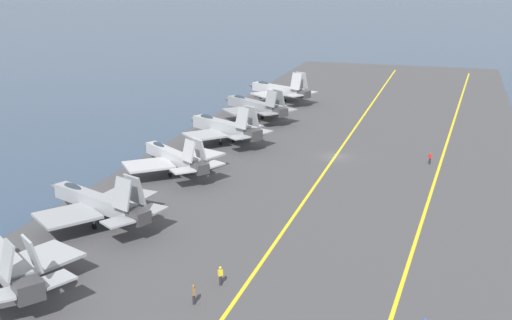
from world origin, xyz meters
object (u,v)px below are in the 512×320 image
object	(u,v)px
parked_jet_second	(97,202)
parked_jet_fifth	(254,106)
parked_jet_fourth	(223,127)
parked_jet_third	(174,157)
parked_jet_sixth	(278,90)
parked_jet_nearest	(3,261)
crew_yellow_vest	(220,275)
crew_brown_vest	(194,293)
crew_red_vest	(430,158)

from	to	relation	value
parked_jet_second	parked_jet_fifth	world-z (taller)	parked_jet_second
parked_jet_fourth	parked_jet_third	bearing A→B (deg)	177.94
parked_jet_third	parked_jet_sixth	world-z (taller)	parked_jet_sixth
parked_jet_nearest	crew_yellow_vest	xyz separation A→B (m)	(6.39, -17.16, -1.74)
parked_jet_second	parked_jet_third	bearing A→B (deg)	-1.42
crew_yellow_vest	parked_jet_nearest	bearing A→B (deg)	110.42
parked_jet_sixth	crew_brown_vest	bearing A→B (deg)	-169.21
parked_jet_nearest	parked_jet_fifth	xyz separation A→B (m)	(68.63, -0.53, -0.11)
parked_jet_sixth	crew_yellow_vest	distance (m)	80.90
parked_jet_nearest	crew_brown_vest	world-z (taller)	parked_jet_nearest
parked_jet_third	crew_brown_vest	bearing A→B (deg)	-153.05
parked_jet_third	parked_jet_fifth	xyz separation A→B (m)	(34.45, -0.33, 0.20)
parked_jet_second	parked_jet_fourth	world-z (taller)	parked_jet_fourth
parked_jet_fourth	parked_jet_nearest	bearing A→B (deg)	179.09
parked_jet_nearest	crew_brown_vest	size ratio (longest dim) A/B	8.29
parked_jet_fifth	crew_brown_vest	world-z (taller)	parked_jet_fifth
parked_jet_third	crew_brown_vest	xyz separation A→B (m)	(-31.55, -16.04, -1.43)
parked_jet_third	parked_jet_fourth	size ratio (longest dim) A/B	0.93
parked_jet_second	parked_jet_fifth	size ratio (longest dim) A/B	0.99
parked_jet_second	crew_red_vest	xyz separation A→B (m)	(33.64, -32.96, -1.60)
parked_jet_fifth	parked_jet_sixth	size ratio (longest dim) A/B	1.00
crew_red_vest	parked_jet_third	bearing A→B (deg)	114.70
parked_jet_second	crew_yellow_vest	size ratio (longest dim) A/B	9.25
parked_jet_sixth	crew_yellow_vest	bearing A→B (deg)	-168.07
parked_jet_nearest	parked_jet_second	size ratio (longest dim) A/B	0.90
parked_jet_fifth	crew_brown_vest	xyz separation A→B (m)	(-66.00, -15.71, -1.63)
parked_jet_fourth	parked_jet_sixth	bearing A→B (deg)	0.65
parked_jet_third	crew_red_vest	bearing A→B (deg)	-65.30
parked_jet_second	parked_jet_third	world-z (taller)	parked_jet_second
parked_jet_third	parked_jet_fifth	bearing A→B (deg)	-0.55
parked_jet_fifth	parked_jet_third	bearing A→B (deg)	179.45
crew_yellow_vest	crew_red_vest	world-z (taller)	crew_yellow_vest
parked_jet_fifth	parked_jet_second	bearing A→B (deg)	179.14
parked_jet_second	crew_yellow_vest	bearing A→B (deg)	-117.57
parked_jet_third	crew_yellow_vest	xyz separation A→B (m)	(-27.79, -16.96, -1.43)
parked_jet_nearest	parked_jet_fifth	distance (m)	68.63
parked_jet_nearest	crew_yellow_vest	world-z (taller)	parked_jet_nearest
parked_jet_third	parked_jet_second	bearing A→B (deg)	178.58
parked_jet_third	parked_jet_fifth	distance (m)	34.46
parked_jet_third	parked_jet_nearest	bearing A→B (deg)	179.67
parked_jet_second	crew_yellow_vest	distance (m)	19.73
crew_brown_vest	parked_jet_sixth	bearing A→B (deg)	10.79
parked_jet_third	crew_red_vest	size ratio (longest dim) A/B	8.56
parked_jet_nearest	parked_jet_fourth	bearing A→B (deg)	-0.91
parked_jet_second	crew_brown_vest	distance (m)	20.99
parked_jet_second	parked_jet_third	size ratio (longest dim) A/B	1.09
crew_red_vest	parked_jet_fourth	bearing A→B (deg)	85.68
parked_jet_nearest	crew_yellow_vest	size ratio (longest dim) A/B	8.28
crew_red_vest	parked_jet_fifth	bearing A→B (deg)	58.77
parked_jet_fourth	crew_yellow_vest	world-z (taller)	parked_jet_fourth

